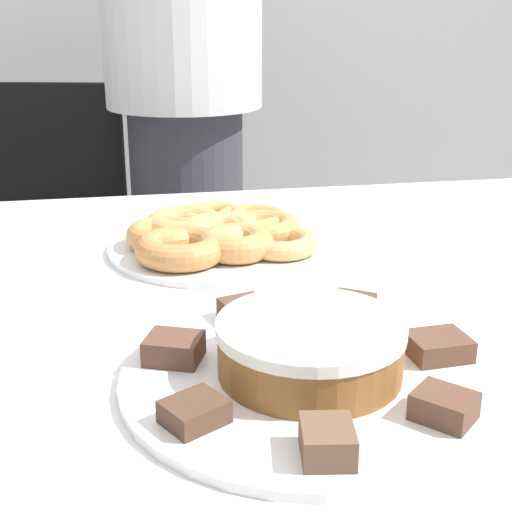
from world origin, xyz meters
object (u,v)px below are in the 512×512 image
Objects in this scene: plate_cake at (309,377)px; frosted_cake at (310,347)px; person_standing at (184,89)px; office_chair_left at (39,282)px; plate_donuts at (222,246)px.

plate_cake is 2.03× the size of frosted_cake.
frosted_cake is at bearing -89.42° from person_standing.
plate_donuts is (0.36, -0.70, 0.30)m from office_chair_left.
plate_cake and plate_donuts have the same top height.
frosted_cake is (0.39, -1.12, 0.33)m from office_chair_left.
person_standing is 1.16m from plate_cake.
plate_donuts is 1.87× the size of frosted_cake.
frosted_cake reaches higher than plate_donuts.
person_standing reaches higher than plate_cake.
frosted_cake is at bearing -86.41° from plate_donuts.
person_standing is 4.93× the size of plate_donuts.
person_standing is 1.88× the size of office_chair_left.
frosted_cake is at bearing -57.56° from office_chair_left.
office_chair_left is 4.92× the size of frosted_cake.
plate_donuts is at bearing 93.59° from frosted_cake.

